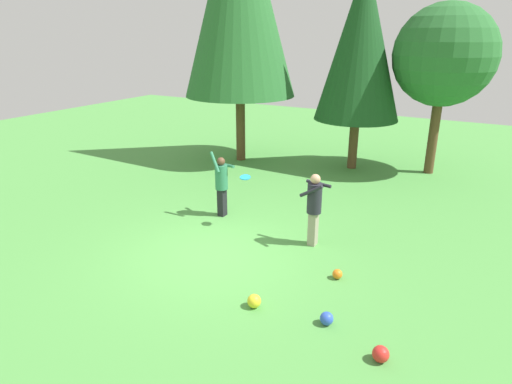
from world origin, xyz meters
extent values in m
plane|color=#4C9342|center=(0.00, 0.00, 0.00)|extent=(40.00, 40.00, 0.00)
cube|color=black|center=(-1.11, 1.97, 0.39)|extent=(0.19, 0.22, 0.78)
cylinder|color=#2D7551|center=(-1.11, 1.97, 1.11)|extent=(0.34, 0.34, 0.67)
sphere|color=brown|center=(-1.11, 1.97, 1.55)|extent=(0.22, 0.22, 0.22)
cylinder|color=#2D7551|center=(-1.05, 2.16, 1.40)|extent=(0.57, 0.27, 0.12)
cylinder|color=#2D7551|center=(-1.18, 1.78, 1.57)|extent=(0.38, 0.20, 0.53)
cube|color=gray|center=(1.74, 1.54, 0.41)|extent=(0.19, 0.22, 0.82)
cylinder|color=#23232D|center=(1.74, 1.54, 1.18)|extent=(0.34, 0.34, 0.72)
sphere|color=tan|center=(1.74, 1.54, 1.64)|extent=(0.23, 0.23, 0.23)
cylinder|color=#23232D|center=(1.73, 1.34, 1.41)|extent=(0.56, 0.11, 0.38)
cylinder|color=#23232D|center=(1.75, 1.74, 1.47)|extent=(0.61, 0.11, 0.12)
cylinder|color=#2393D1|center=(-0.16, 1.62, 1.36)|extent=(0.33, 0.33, 0.07)
sphere|color=yellow|center=(1.79, -1.36, 0.13)|extent=(0.26, 0.26, 0.26)
sphere|color=blue|center=(3.13, -1.19, 0.12)|extent=(0.24, 0.24, 0.24)
sphere|color=orange|center=(2.78, 0.34, 0.10)|extent=(0.21, 0.21, 0.21)
sphere|color=red|center=(4.18, -1.64, 0.13)|extent=(0.26, 0.26, 0.26)
cylinder|color=brown|center=(3.20, 8.92, 1.53)|extent=(0.33, 0.33, 3.05)
sphere|color=#28662D|center=(3.20, 8.92, 4.06)|extent=(3.36, 3.36, 3.36)
cylinder|color=brown|center=(0.59, 8.15, 1.65)|extent=(0.33, 0.33, 3.31)
cone|color=#19471E|center=(0.59, 8.15, 4.47)|extent=(2.98, 2.98, 5.29)
cylinder|color=brown|center=(-3.61, 7.10, 2.28)|extent=(0.35, 0.35, 4.56)
camera|label=1|loc=(5.19, -7.35, 4.77)|focal=30.83mm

